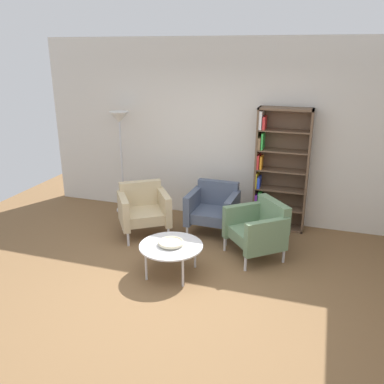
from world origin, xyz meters
name	(u,v)px	position (x,y,z in m)	size (l,w,h in m)	color
ground_plane	(176,290)	(0.00, 0.00, 0.00)	(8.32, 8.32, 0.00)	brown
plaster_back_panel	(228,132)	(0.00, 2.46, 1.45)	(6.40, 0.12, 2.90)	silver
bookshelf_tall	(278,170)	(0.86, 2.25, 0.94)	(0.80, 0.30, 1.90)	brown
coffee_table_low	(171,247)	(-0.19, 0.35, 0.37)	(0.80, 0.80, 0.40)	silver
decorative_bowl	(171,243)	(-0.19, 0.35, 0.43)	(0.32, 0.32, 0.05)	beige
armchair_near_window	(214,208)	(-0.01, 1.70, 0.41)	(0.74, 0.68, 0.78)	#4C566B
armchair_by_bookshelf	(143,208)	(-1.02, 1.34, 0.41)	(0.95, 0.93, 0.78)	#C6B289
armchair_corner_red	(259,228)	(0.77, 1.16, 0.41)	(0.94, 0.95, 0.78)	slate
floor_lamp_torchiere	(120,129)	(-1.76, 2.11, 1.45)	(0.32, 0.32, 1.74)	silver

